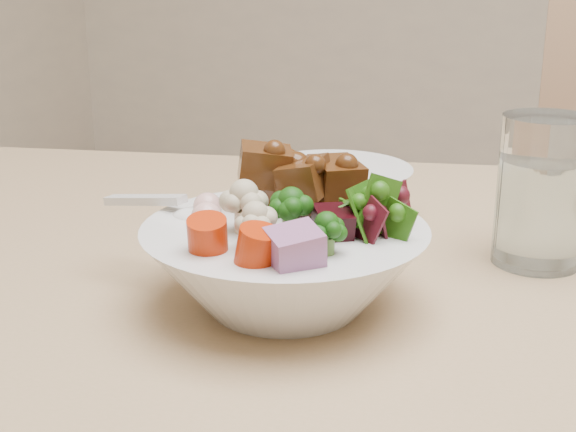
{
  "coord_description": "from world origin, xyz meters",
  "views": [
    {
      "loc": [
        -0.24,
        -0.63,
        0.99
      ],
      "look_at": [
        -0.43,
        -0.06,
        0.8
      ],
      "focal_mm": 50.0,
      "sensor_mm": 36.0,
      "label": 1
    }
  ],
  "objects": [
    {
      "name": "side_bowl",
      "position": [
        -0.44,
        0.14,
        0.76
      ],
      "size": [
        0.16,
        0.16,
        0.05
      ],
      "primitive_type": null,
      "color": "silver",
      "rests_on": "dining_table"
    },
    {
      "name": "food_bowl",
      "position": [
        -0.42,
        -0.08,
        0.77
      ],
      "size": [
        0.22,
        0.22,
        0.12
      ],
      "color": "silver",
      "rests_on": "dining_table"
    },
    {
      "name": "soup_spoon",
      "position": [
        -0.51,
        -0.08,
        0.79
      ],
      "size": [
        0.12,
        0.05,
        0.02
      ],
      "rotation": [
        0.0,
        0.0,
        -0.24
      ],
      "color": "silver",
      "rests_on": "food_bowl"
    },
    {
      "name": "water_glass",
      "position": [
        -0.24,
        0.07,
        0.79
      ],
      "size": [
        0.08,
        0.08,
        0.13
      ],
      "color": "white",
      "rests_on": "dining_table"
    }
  ]
}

